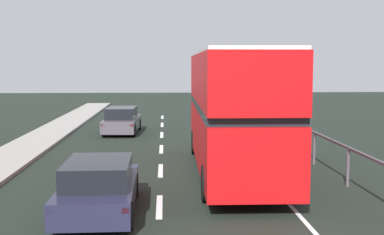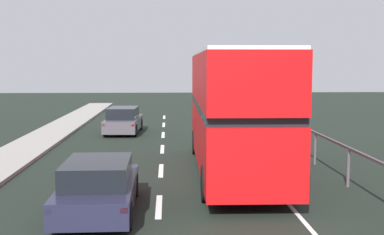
{
  "view_description": "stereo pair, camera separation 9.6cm",
  "coord_description": "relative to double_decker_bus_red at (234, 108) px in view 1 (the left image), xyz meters",
  "views": [
    {
      "loc": [
        0.15,
        -7.69,
        3.72
      ],
      "look_at": [
        0.97,
        7.45,
        2.13
      ],
      "focal_mm": 47.56,
      "sensor_mm": 36.0,
      "label": 1
    },
    {
      "loc": [
        0.24,
        -7.7,
        3.72
      ],
      "look_at": [
        0.97,
        7.45,
        2.13
      ],
      "focal_mm": 47.56,
      "sensor_mm": 36.0,
      "label": 2
    }
  ],
  "objects": [
    {
      "name": "lane_paint_markings",
      "position": [
        -0.4,
        -0.93,
        -2.23
      ],
      "size": [
        3.61,
        46.0,
        0.01
      ],
      "color": "silver",
      "rests_on": "ground"
    },
    {
      "name": "double_decker_bus_red",
      "position": [
        0.0,
        0.0,
        0.0
      ],
      "size": [
        2.72,
        10.46,
        4.17
      ],
      "rotation": [
        0.0,
        0.0,
        -0.02
      ],
      "color": "red",
      "rests_on": "ground"
    },
    {
      "name": "sedan_car_ahead",
      "position": [
        -4.66,
        10.53,
        -1.56
      ],
      "size": [
        1.91,
        4.27,
        1.42
      ],
      "rotation": [
        0.0,
        0.0,
        -0.05
      ],
      "color": "#4B464E",
      "rests_on": "ground"
    },
    {
      "name": "hatchback_car_near",
      "position": [
        -4.0,
        -4.46,
        -1.59
      ],
      "size": [
        1.88,
        4.36,
        1.35
      ],
      "rotation": [
        0.0,
        0.0,
        0.01
      ],
      "color": "#1E1E34",
      "rests_on": "ground"
    },
    {
      "name": "bridge_side_railing",
      "position": [
        3.23,
        -0.4,
        -1.25
      ],
      "size": [
        0.1,
        42.0,
        1.23
      ],
      "color": "#50474F",
      "rests_on": "ground"
    }
  ]
}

